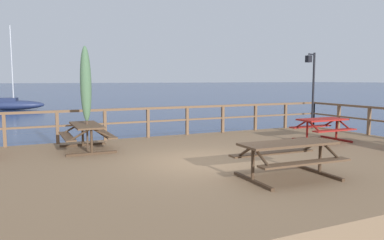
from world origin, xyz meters
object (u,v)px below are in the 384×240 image
Objects in this scene: patio_umbrella_short_back at (86,85)px; sailboat_distant at (10,104)px; picnic_table_front_right at (87,131)px; picnic_table_mid_centre at (288,152)px; lamp_post_hooked at (312,79)px; picnic_table_back_right at (322,125)px.

sailboat_distant is (-2.39, 27.51, -2.17)m from patio_umbrella_short_back.
picnic_table_mid_centre is (3.31, -5.09, 0.00)m from picnic_table_front_right.
lamp_post_hooked is (9.39, 0.95, 0.17)m from patio_umbrella_short_back.
lamp_post_hooked reaches higher than picnic_table_mid_centre.
patio_umbrella_short_back is 0.95× the size of lamp_post_hooked.
sailboat_distant is at bearing 113.94° from lamp_post_hooked.
sailboat_distant is at bearing 108.69° from picnic_table_back_right.
sailboat_distant reaches higher than patio_umbrella_short_back.
picnic_table_back_right is at bearing -125.71° from lamp_post_hooked.
picnic_table_mid_centre is 0.28× the size of sailboat_distant.
patio_umbrella_short_back reaches higher than picnic_table_back_right.
lamp_post_hooked is 0.41× the size of sailboat_distant.
picnic_table_back_right is at bearing 38.50° from picnic_table_mid_centre.
patio_umbrella_short_back reaches higher than picnic_table_front_right.
sailboat_distant is at bearing 94.97° from patio_umbrella_short_back.
picnic_table_front_right is 1.16× the size of picnic_table_back_right.
picnic_table_back_right is 3.62m from lamp_post_hooked.
picnic_table_front_right and picnic_table_back_right have the same top height.
picnic_table_mid_centre is 33.04m from sailboat_distant.
picnic_table_front_right is at bearing 94.78° from patio_umbrella_short_back.
lamp_post_hooked is at bearing -66.06° from sailboat_distant.
lamp_post_hooked is 29.15m from sailboat_distant.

